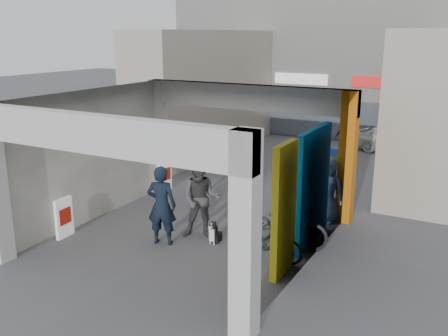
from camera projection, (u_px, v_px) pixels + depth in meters
The scene contains 21 objects.
ground at pixel (210, 225), 13.12m from camera, with size 90.00×90.00×0.00m, color #55555A.
arcade_canopy at pixel (211, 148), 11.58m from camera, with size 6.40×6.45×6.40m.
far_building at pixel (356, 52), 23.93m from camera, with size 18.00×4.08×8.00m.
plaza_bldg_left at pixel (207, 92), 20.91m from camera, with size 2.00×9.00×5.00m, color #AA9D8D.
plaza_bldg_right at pixel (437, 107), 16.73m from camera, with size 2.00×9.00×5.00m, color #AA9D8D.
bollard_left at pixel (205, 180), 15.62m from camera, with size 0.09×0.09×0.86m, color gray.
bollard_center at pixel (247, 186), 14.90m from camera, with size 0.09×0.09×0.90m, color gray.
bollard_right at pixel (301, 192), 14.44m from camera, with size 0.09×0.09×0.87m, color gray.
advert_board_near at pixel (64, 217), 12.24m from camera, with size 0.12×0.55×1.00m.
advert_board_far at pixel (165, 175), 15.88m from camera, with size 0.12×0.55×1.00m.
cafe_set at pixel (234, 164), 17.94m from camera, with size 1.52×1.23×0.92m.
produce_stand at pixel (240, 157), 19.14m from camera, with size 1.07×0.58×0.70m.
crate_stack at pixel (332, 155), 19.44m from camera, with size 0.52×0.45×0.56m.
border_collie at pixel (214, 234), 11.96m from camera, with size 0.22×0.42×0.58m.
man_with_dog at pixel (162, 205), 11.74m from camera, with size 0.70×0.46×1.92m, color black.
man_back_turned at pixel (201, 199), 12.07m from camera, with size 0.97×0.75×1.99m, color #434345.
man_elderly at pixel (328, 190), 13.15m from camera, with size 0.87×0.56×1.77m, color #5E7DB7.
man_crates at pixel (347, 138), 20.01m from camera, with size 0.93×0.39×1.59m, color black.
bicycle_front at pixel (286, 225), 11.71m from camera, with size 0.69×1.98×1.04m, color black.
bicycle_rear at pixel (269, 242), 10.89m from camera, with size 0.43×1.54×0.92m, color black.
white_van at pixel (398, 141), 20.51m from camera, with size 1.44×3.58×1.22m, color silver.
Camera 1 is at (6.23, -10.58, 4.88)m, focal length 40.00 mm.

